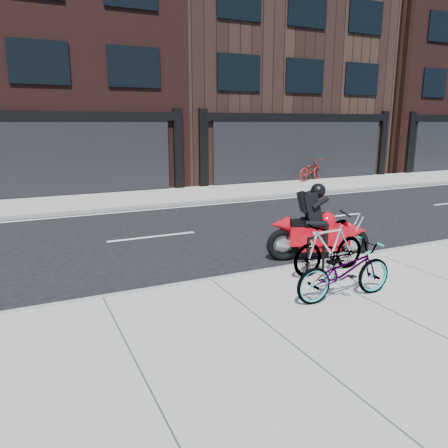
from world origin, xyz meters
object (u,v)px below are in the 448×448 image
bicycle_rear (329,247)px  motorcycle (323,229)px  bike_rack (316,252)px  bicycle_far (310,170)px  bicycle_front (344,271)px

bicycle_rear → motorcycle: (0.67, 1.06, 0.06)m
bike_rack → bicycle_far: 14.29m
bicycle_front → motorcycle: bearing=-27.6°
bicycle_rear → bicycle_far: 14.11m
bicycle_rear → motorcycle: bearing=144.1°
bike_rack → bicycle_front: size_ratio=0.42×
bike_rack → motorcycle: motorcycle is taller
bicycle_front → motorcycle: size_ratio=0.83×
bicycle_far → motorcycle: bearing=120.4°
motorcycle → bicycle_front: bearing=-98.7°
bicycle_front → motorcycle: motorcycle is taller
bicycle_front → bicycle_rear: bearing=-25.2°
bicycle_front → bicycle_far: (8.62, 12.74, 0.06)m
bicycle_front → bicycle_rear: size_ratio=1.07×
bicycle_front → bicycle_far: size_ratio=0.90×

